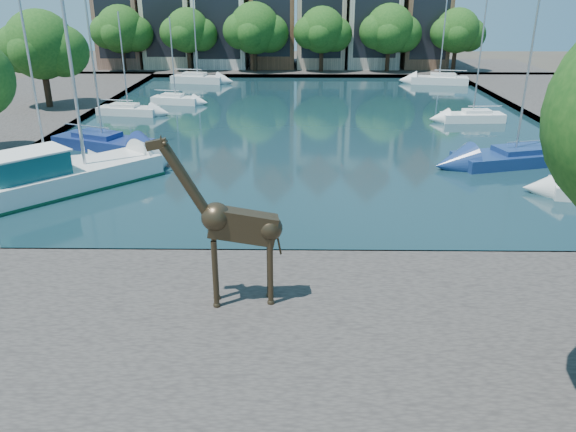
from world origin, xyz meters
name	(u,v)px	position (x,y,z in m)	size (l,w,h in m)	color
ground	(323,261)	(0.00, 0.00, 0.00)	(160.00, 160.00, 0.00)	#38332B
water_basin	(309,123)	(0.00, 24.00, 0.04)	(38.00, 50.00, 0.08)	black
near_quay	(334,370)	(0.00, -7.00, 0.25)	(50.00, 14.00, 0.50)	#46413D
far_quay	(304,68)	(0.00, 56.00, 0.25)	(60.00, 16.00, 0.50)	#46413D
townhouse_west_end	(123,10)	(-23.00, 55.99, 7.36)	(5.44, 9.18, 14.93)	#865C49
townhouse_west_mid	(170,2)	(-17.00, 55.99, 8.23)	(5.94, 9.18, 16.79)	beige
townhouse_west_inner	(222,10)	(-10.50, 55.99, 7.35)	(6.43, 9.18, 15.15)	silver
townhouse_center	(273,1)	(-4.00, 55.99, 8.36)	(5.44, 9.18, 16.93)	brown
townhouse_east_inner	(320,7)	(2.00, 55.99, 7.73)	(5.94, 9.18, 15.79)	tan
townhouse_east_mid	(372,4)	(8.50, 55.99, 8.10)	(6.43, 9.18, 16.65)	beige
townhouse_east_end	(423,12)	(15.00, 55.99, 7.11)	(5.44, 9.18, 14.43)	brown
far_tree_far_west	(121,31)	(-21.90, 50.49, 5.18)	(7.28, 5.60, 7.68)	#332114
far_tree_west	(188,32)	(-13.91, 50.49, 5.08)	(6.76, 5.20, 7.36)	#332114
far_tree_mid_west	(255,30)	(-5.89, 50.49, 5.29)	(7.80, 6.00, 8.00)	#332114
far_tree_mid_east	(323,31)	(2.10, 50.49, 5.13)	(7.02, 5.40, 7.52)	#332114
far_tree_east	(390,31)	(10.11, 50.49, 5.24)	(7.54, 5.80, 7.84)	#332114
far_tree_far_east	(458,32)	(18.09, 50.49, 5.08)	(6.76, 5.20, 7.36)	#332114
side_tree_left_far	(42,47)	(-21.90, 27.99, 5.38)	(7.28, 5.60, 7.88)	#332114
giraffe_statue	(233,225)	(-2.95, -3.90, 3.14)	(3.77, 0.84, 5.38)	#35291A
motorsailer	(58,174)	(-13.23, 7.76, 0.99)	(9.03, 9.27, 11.83)	silver
sailboat_left_a	(47,165)	(-15.00, 10.51, 0.65)	(5.90, 3.74, 9.22)	silver
sailboat_left_b	(103,140)	(-13.65, 16.12, 0.66)	(7.04, 4.78, 11.43)	navy
sailboat_left_c	(128,109)	(-15.00, 26.90, 0.57)	(5.24, 2.57, 8.10)	silver
sailboat_left_d	(175,98)	(-12.00, 31.61, 0.58)	(4.48, 2.33, 7.51)	white
sailboat_left_e	(198,77)	(-12.00, 44.00, 0.69)	(6.02, 3.04, 9.95)	silver
sailboat_right_b	(515,155)	(12.00, 12.98, 0.62)	(7.65, 4.35, 10.16)	navy
sailboat_right_c	(473,115)	(12.87, 24.56, 0.61)	(4.84, 1.90, 9.56)	white
sailboat_right_d	(439,78)	(14.73, 43.65, 0.71)	(6.35, 3.10, 10.41)	white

